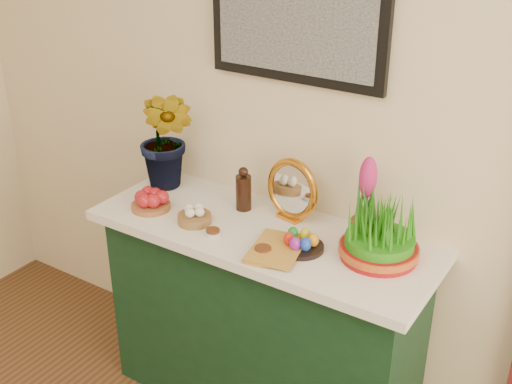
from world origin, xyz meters
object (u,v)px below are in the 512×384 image
book (253,244)px  wheatgrass_sabzeh (380,233)px  hyacinth_green (166,123)px  sideboard (262,324)px  mirror (292,190)px

book → wheatgrass_sabzeh: wheatgrass_sabzeh is taller
book → hyacinth_green: bearing=146.4°
sideboard → hyacinth_green: (-0.56, 0.10, 0.77)m
hyacinth_green → wheatgrass_sabzeh: bearing=-5.5°
hyacinth_green → book: bearing=-24.5°
hyacinth_green → book: hyacinth_green is taller
hyacinth_green → mirror: 0.63m
hyacinth_green → book: size_ratio=2.51×
book → sideboard: bearing=97.6°
hyacinth_green → wheatgrass_sabzeh: 1.05m
hyacinth_green → book: (0.61, -0.24, -0.29)m
mirror → wheatgrass_sabzeh: 0.43m
hyacinth_green → mirror: bearing=1.4°
mirror → wheatgrass_sabzeh: (0.42, -0.09, -0.02)m
mirror → book: 0.31m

